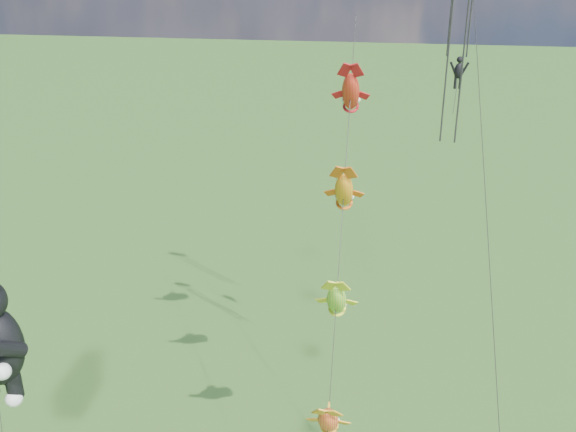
# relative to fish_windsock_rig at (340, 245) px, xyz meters

# --- Properties ---
(fish_windsock_rig) EXTENTS (1.05, 15.97, 19.32)m
(fish_windsock_rig) POSITION_rel_fish_windsock_rig_xyz_m (0.00, 0.00, 0.00)
(fish_windsock_rig) COLOR brown
(fish_windsock_rig) RESTS_ON ground
(parafoil_rig) EXTENTS (3.23, 17.35, 25.30)m
(parafoil_rig) POSITION_rel_fish_windsock_rig_xyz_m (4.51, 4.16, 8.10)
(parafoil_rig) COLOR brown
(parafoil_rig) RESTS_ON ground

